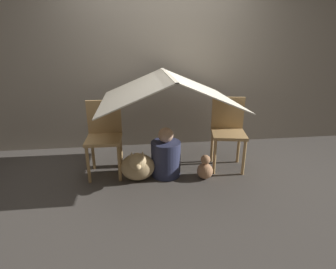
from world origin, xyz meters
TOP-DOWN VIEW (x-y plane):
  - ground_plane at (0.00, 0.00)m, footprint 8.80×8.80m
  - wall_back at (0.00, 1.19)m, footprint 7.00×0.05m
  - chair_left at (-0.75, 0.32)m, footprint 0.40×0.40m
  - chair_right at (0.76, 0.32)m, footprint 0.47×0.47m
  - sheet_canopy at (0.00, 0.25)m, footprint 1.50×1.29m
  - person_front at (-0.04, 0.16)m, footprint 0.35×0.35m
  - dog at (-0.37, 0.05)m, footprint 0.39×0.41m
  - plush_toy at (0.41, 0.02)m, footprint 0.19×0.19m

SIDE VIEW (x-z plane):
  - ground_plane at x=0.00m, z-range 0.00..0.00m
  - plush_toy at x=0.41m, z-range -0.03..0.27m
  - dog at x=-0.37m, z-range -0.02..0.40m
  - person_front at x=-0.04m, z-range -0.06..0.54m
  - chair_left at x=-0.75m, z-range 0.06..0.93m
  - chair_right at x=0.76m, z-range 0.06..0.93m
  - sheet_canopy at x=0.00m, z-range 0.87..1.19m
  - wall_back at x=0.00m, z-range 0.00..2.50m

